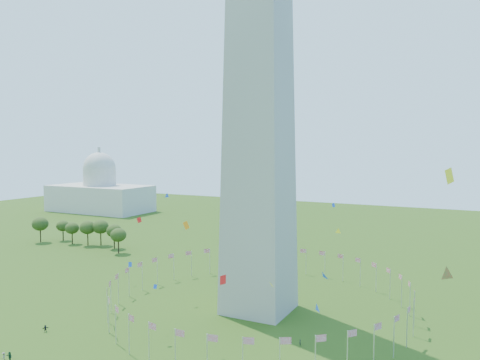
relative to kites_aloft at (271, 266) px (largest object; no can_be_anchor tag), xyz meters
The scene contains 4 objects.
flag_ring 35.75m from the kites_aloft, 118.86° to the left, with size 80.24×80.24×9.00m.
capitol_building 251.27m from the kites_aloft, 141.05° to the left, with size 70.00×35.00×46.00m, color beige, non-canonical shape.
kites_aloft is the anchor object (origin of this frame).
tree_line_west 139.84m from the kites_aloft, 150.36° to the left, with size 55.46×15.80×11.58m.
Camera 1 is at (51.72, -64.34, 44.75)m, focal length 35.00 mm.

